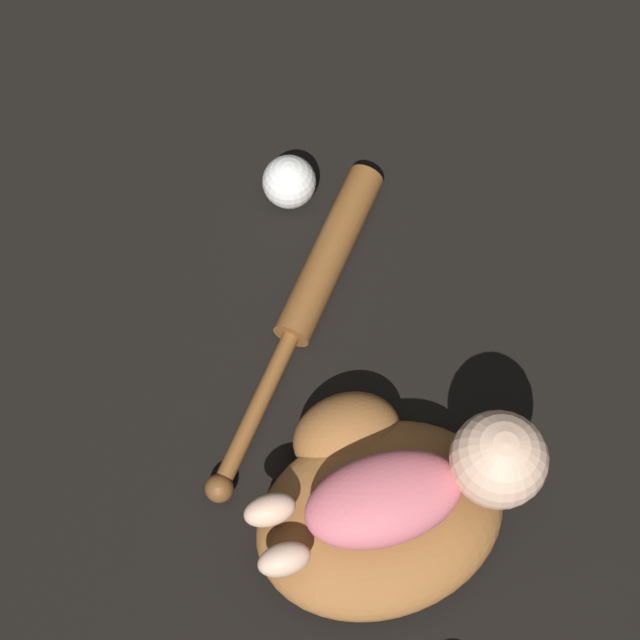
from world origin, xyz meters
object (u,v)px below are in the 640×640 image
baseball (289,182)px  baby_figure (433,482)px  baseball_glove (374,503)px  baseball_bat (315,285)px

baseball → baby_figure: bearing=-96.7°
baseball → baseball_glove: bearing=-103.7°
baseball_glove → baby_figure: baby_figure is taller
baseball_glove → baseball: size_ratio=4.35×
baseball_bat → baseball_glove: bearing=-103.7°
baseball → baseball_bat: bearing=-103.9°
baseball_bat → baseball: baseball is taller
baby_figure → baseball_bat: 0.37m
baby_figure → baseball: bearing=83.3°
baby_figure → baseball: (0.06, 0.51, -0.11)m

